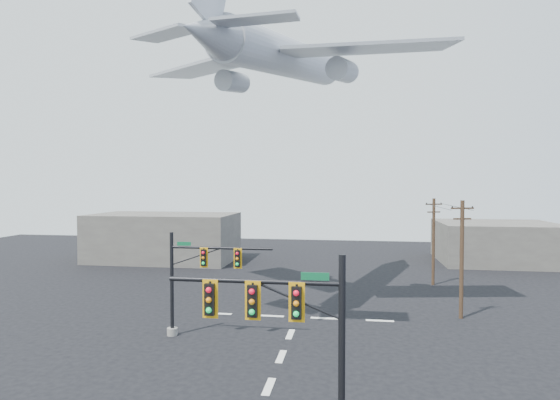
% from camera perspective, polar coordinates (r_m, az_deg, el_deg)
% --- Properties ---
extents(ground, '(120.00, 120.00, 0.00)m').
position_cam_1_polar(ground, '(24.51, -1.37, -21.79)').
color(ground, black).
rests_on(ground, ground).
extents(lane_markings, '(14.00, 21.20, 0.01)m').
position_cam_1_polar(lane_markings, '(29.40, 0.54, -17.63)').
color(lane_markings, white).
rests_on(lane_markings, ground).
extents(signal_mast_near, '(6.74, 0.81, 7.40)m').
position_cam_1_polar(signal_mast_near, '(17.52, 2.08, -17.07)').
color(signal_mast_near, gray).
rests_on(signal_mast_near, ground).
extents(signal_mast_far, '(7.00, 0.74, 6.74)m').
position_cam_1_polar(signal_mast_far, '(31.05, -10.54, -9.63)').
color(signal_mast_far, gray).
rests_on(signal_mast_far, ground).
extents(utility_pole_a, '(1.71, 0.57, 8.68)m').
position_cam_1_polar(utility_pole_a, '(36.90, 21.28, -6.48)').
color(utility_pole_a, '#47311E').
rests_on(utility_pole_a, ground).
extents(utility_pole_b, '(1.65, 0.69, 8.47)m').
position_cam_1_polar(utility_pole_b, '(48.08, 18.21, -4.62)').
color(utility_pole_b, '#47311E').
rests_on(utility_pole_b, ground).
extents(power_lines, '(1.64, 11.49, 0.03)m').
position_cam_1_polar(power_lines, '(42.17, 19.59, -0.75)').
color(power_lines, black).
extents(airliner, '(26.64, 28.69, 7.60)m').
position_cam_1_polar(airliner, '(40.47, 0.72, 16.91)').
color(airliner, '#ACB0B8').
extents(building_left, '(18.00, 10.00, 6.00)m').
position_cam_1_polar(building_left, '(62.28, -13.97, -4.41)').
color(building_left, '#67625A').
rests_on(building_left, ground).
extents(building_right, '(14.00, 12.00, 5.00)m').
position_cam_1_polar(building_right, '(65.07, 24.88, -4.71)').
color(building_right, '#67625A').
rests_on(building_right, ground).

